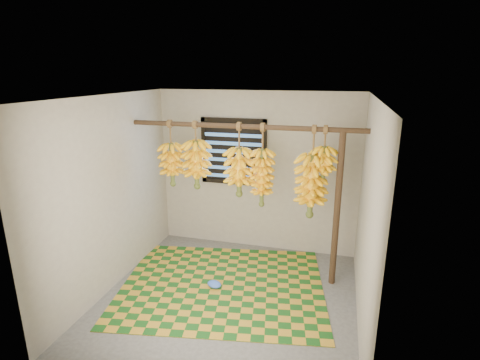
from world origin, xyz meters
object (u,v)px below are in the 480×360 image
(banana_bunch_b, at_px, (197,164))
(banana_bunch_d, at_px, (262,178))
(woven_mat, at_px, (223,285))
(plastic_bag, at_px, (214,284))
(banana_bunch_a, at_px, (172,164))
(banana_bunch_f, at_px, (323,164))
(support_post, at_px, (337,211))
(banana_bunch_e, at_px, (311,186))
(banana_bunch_c, at_px, (239,172))

(banana_bunch_b, height_order, banana_bunch_d, same)
(woven_mat, relative_size, plastic_bag, 13.07)
(plastic_bag, distance_m, banana_bunch_d, 1.49)
(banana_bunch_a, height_order, banana_bunch_f, same)
(support_post, distance_m, banana_bunch_a, 2.23)
(plastic_bag, xyz_separation_m, banana_bunch_a, (-0.75, 0.51, 1.40))
(support_post, height_order, banana_bunch_b, banana_bunch_b)
(banana_bunch_a, xyz_separation_m, banana_bunch_b, (0.35, -0.00, 0.02))
(banana_bunch_b, xyz_separation_m, banana_bunch_f, (1.64, 0.00, 0.11))
(banana_bunch_e, distance_m, banana_bunch_f, 0.31)
(support_post, distance_m, woven_mat, 1.74)
(plastic_bag, relative_size, banana_bunch_f, 0.28)
(plastic_bag, xyz_separation_m, banana_bunch_d, (0.49, 0.51, 1.31))
(support_post, relative_size, plastic_bag, 10.23)
(banana_bunch_e, bearing_deg, banana_bunch_d, 180.00)
(banana_bunch_c, bearing_deg, banana_bunch_a, 180.00)
(banana_bunch_f, bearing_deg, banana_bunch_e, -180.00)
(support_post, height_order, plastic_bag, support_post)
(banana_bunch_a, bearing_deg, banana_bunch_e, -0.00)
(banana_bunch_c, height_order, banana_bunch_f, same)
(woven_mat, bearing_deg, banana_bunch_c, 76.48)
(banana_bunch_d, bearing_deg, banana_bunch_b, 180.00)
(support_post, bearing_deg, plastic_bag, -160.46)
(plastic_bag, relative_size, banana_bunch_d, 0.18)
(plastic_bag, relative_size, banana_bunch_c, 0.20)
(banana_bunch_a, distance_m, banana_bunch_e, 1.86)
(support_post, xyz_separation_m, plastic_bag, (-1.44, -0.51, -0.95))
(woven_mat, bearing_deg, banana_bunch_a, 152.32)
(banana_bunch_d, bearing_deg, banana_bunch_c, 180.00)
(support_post, xyz_separation_m, banana_bunch_b, (-1.83, 0.00, 0.47))
(banana_bunch_e, bearing_deg, woven_mat, -156.96)
(support_post, height_order, banana_bunch_a, banana_bunch_a)
(plastic_bag, bearing_deg, banana_bunch_d, 46.20)
(woven_mat, xyz_separation_m, banana_bunch_d, (0.40, 0.44, 1.35))
(plastic_bag, height_order, banana_bunch_d, banana_bunch_d)
(banana_bunch_f, bearing_deg, woven_mat, -159.33)
(banana_bunch_b, xyz_separation_m, banana_bunch_c, (0.58, 0.00, -0.06))
(plastic_bag, distance_m, banana_bunch_b, 1.56)
(banana_bunch_d, relative_size, banana_bunch_e, 0.93)
(woven_mat, bearing_deg, banana_bunch_e, 23.04)
(support_post, bearing_deg, banana_bunch_d, 180.00)
(support_post, relative_size, banana_bunch_a, 2.25)
(banana_bunch_f, bearing_deg, banana_bunch_b, 180.00)
(support_post, bearing_deg, banana_bunch_e, -180.00)
(woven_mat, xyz_separation_m, banana_bunch_f, (1.16, 0.44, 1.57))
(banana_bunch_a, bearing_deg, banana_bunch_c, 0.00)
(woven_mat, distance_m, banana_bunch_b, 1.61)
(support_post, relative_size, banana_bunch_c, 2.09)
(woven_mat, bearing_deg, support_post, 17.84)
(plastic_bag, bearing_deg, banana_bunch_a, 145.56)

